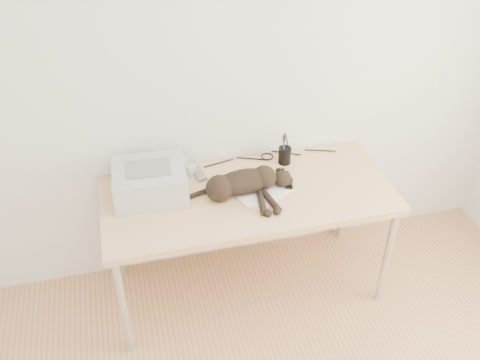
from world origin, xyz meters
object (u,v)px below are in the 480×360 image
object	(u,v)px
printer	(150,182)
cat	(240,184)
mug	(189,168)
mouse	(286,155)
pen_cup	(285,155)
desk	(244,202)

from	to	relation	value
printer	cat	xyz separation A→B (m)	(0.47, -0.11, -0.02)
cat	printer	bearing A→B (deg)	163.04
mug	mouse	bearing A→B (deg)	2.51
printer	pen_cup	distance (m)	0.81
cat	mouse	distance (m)	0.46
mug	pen_cup	size ratio (longest dim) A/B	0.47
printer	desk	bearing A→B (deg)	-2.84
mouse	cat	bearing A→B (deg)	-120.86
desk	cat	world-z (taller)	cat
desk	mug	distance (m)	0.37
mouse	printer	bearing A→B (deg)	-147.62
printer	cat	world-z (taller)	printer
pen_cup	mouse	distance (m)	0.07
pen_cup	mouse	bearing A→B (deg)	58.99
printer	pen_cup	bearing A→B (deg)	8.55
desk	mouse	size ratio (longest dim) A/B	14.68
cat	mug	distance (m)	0.35
desk	cat	distance (m)	0.22
printer	pen_cup	world-z (taller)	pen_cup
desk	printer	world-z (taller)	printer
pen_cup	cat	bearing A→B (deg)	-144.60
pen_cup	mouse	xyz separation A→B (m)	(0.03, 0.05, -0.04)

